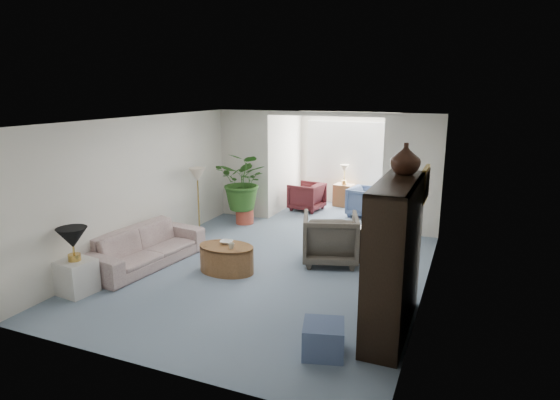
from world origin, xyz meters
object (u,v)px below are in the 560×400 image
at_px(framed_picture, 426,184).
at_px(coffee_cup, 231,246).
at_px(coffee_bowl, 227,242).
at_px(side_table_dark, 374,245).
at_px(plant_pot, 245,216).
at_px(sunroom_table, 344,195).
at_px(table_lamp, 72,238).
at_px(cabinet_urn, 405,159).
at_px(sunroom_chair_maroon, 307,197).
at_px(sofa, 146,247).
at_px(coffee_table, 227,259).
at_px(wingback_chair, 330,238).
at_px(end_table, 77,277).
at_px(ottoman, 323,339).
at_px(floor_lamp, 197,175).
at_px(entertainment_cabinet, 394,258).
at_px(sunroom_chair_blue, 366,202).

height_order(framed_picture, coffee_cup, framed_picture).
distance_m(framed_picture, coffee_bowl, 3.36).
height_order(side_table_dark, plant_pot, side_table_dark).
bearing_deg(coffee_cup, sunroom_table, 84.81).
bearing_deg(side_table_dark, framed_picture, -53.93).
distance_m(table_lamp, cabinet_urn, 4.81).
bearing_deg(plant_pot, sunroom_chair_maroon, 61.64).
relative_size(coffee_cup, sunroom_chair_maroon, 0.13).
xyz_separation_m(cabinet_urn, plant_pot, (-3.87, 3.07, -1.95)).
height_order(sofa, coffee_table, sofa).
bearing_deg(framed_picture, wingback_chair, 149.29).
xyz_separation_m(end_table, sunroom_table, (2.26, 6.70, 0.03)).
xyz_separation_m(wingback_chair, plant_pot, (-2.48, 1.59, -0.28)).
distance_m(framed_picture, sunroom_chair_maroon, 5.46).
bearing_deg(end_table, sunroom_table, 71.34).
relative_size(coffee_table, ottoman, 2.04).
relative_size(table_lamp, sunroom_chair_maroon, 0.58).
relative_size(sofa, end_table, 4.26).
distance_m(coffee_table, plant_pot, 2.87).
height_order(floor_lamp, coffee_bowl, floor_lamp).
distance_m(coffee_cup, plant_pot, 3.04).
xyz_separation_m(framed_picture, sofa, (-4.51, -0.39, -1.38)).
relative_size(coffee_cup, plant_pot, 0.26).
height_order(coffee_table, side_table_dark, side_table_dark).
distance_m(plant_pot, sunroom_table, 2.92).
relative_size(ottoman, plant_pot, 1.17).
bearing_deg(framed_picture, entertainment_cabinet, -102.67).
bearing_deg(coffee_bowl, table_lamp, -132.98).
bearing_deg(coffee_table, entertainment_cabinet, -17.43).
distance_m(side_table_dark, sunroom_chair_blue, 3.05).
distance_m(coffee_table, coffee_bowl, 0.27).
distance_m(floor_lamp, side_table_dark, 3.86).
distance_m(coffee_cup, ottoman, 2.69).
bearing_deg(coffee_table, cabinet_urn, -7.87).
bearing_deg(floor_lamp, coffee_table, -46.56).
bearing_deg(table_lamp, entertainment_cabinet, 9.03).
height_order(end_table, ottoman, end_table).
bearing_deg(cabinet_urn, plant_pot, 141.52).
bearing_deg(floor_lamp, coffee_bowl, -45.71).
bearing_deg(end_table, sunroom_chair_blue, 63.14).
bearing_deg(entertainment_cabinet, floor_lamp, 149.94).
distance_m(sofa, floor_lamp, 2.14).
distance_m(coffee_bowl, entertainment_cabinet, 3.10).
bearing_deg(framed_picture, sunroom_table, 116.31).
relative_size(framed_picture, plant_pot, 1.25).
bearing_deg(floor_lamp, ottoman, -41.97).
bearing_deg(cabinet_urn, wingback_chair, 133.08).
height_order(table_lamp, cabinet_urn, cabinet_urn).
bearing_deg(side_table_dark, floor_lamp, 175.79).
relative_size(sofa, wingback_chair, 2.29).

